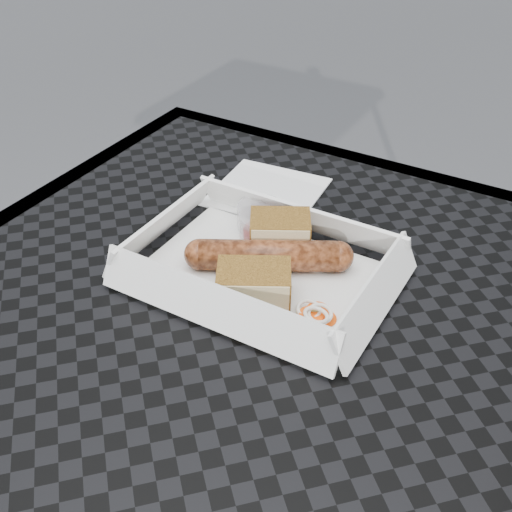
{
  "coord_description": "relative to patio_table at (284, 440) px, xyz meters",
  "views": [
    {
      "loc": [
        0.16,
        -0.32,
        1.13
      ],
      "look_at": [
        -0.09,
        0.1,
        0.78
      ],
      "focal_mm": 45.0,
      "sensor_mm": 36.0,
      "label": 1
    }
  ],
  "objects": [
    {
      "name": "bread_far",
      "position": [
        -0.07,
        0.07,
        0.1
      ],
      "size": [
        0.08,
        0.07,
        0.03
      ],
      "primitive_type": "cube",
      "rotation": [
        0.0,
        0.0,
        0.5
      ],
      "color": "brown",
      "rests_on": "food_tray"
    },
    {
      "name": "food_tray",
      "position": [
        -0.09,
        0.11,
        0.08
      ],
      "size": [
        0.22,
        0.15,
        0.0
      ],
      "primitive_type": "cube",
      "color": "white",
      "rests_on": "patio_table"
    },
    {
      "name": "patio_table",
      "position": [
        0.0,
        0.0,
        0.0
      ],
      "size": [
        0.8,
        0.8,
        0.74
      ],
      "color": "black",
      "rests_on": "ground"
    },
    {
      "name": "napkin",
      "position": [
        -0.16,
        0.25,
        0.08
      ],
      "size": [
        0.13,
        0.13,
        0.0
      ],
      "primitive_type": "cube",
      "rotation": [
        0.0,
        0.0,
        0.09
      ],
      "color": "white",
      "rests_on": "patio_table"
    },
    {
      "name": "veg_garnish",
      "position": [
        -0.02,
        0.07,
        0.08
      ],
      "size": [
        0.03,
        0.03,
        0.0
      ],
      "color": "#F34F0A",
      "rests_on": "food_tray"
    },
    {
      "name": "bread_near",
      "position": [
        -0.09,
        0.15,
        0.1
      ],
      "size": [
        0.07,
        0.07,
        0.04
      ],
      "primitive_type": "cube",
      "rotation": [
        0.0,
        0.0,
        0.5
      ],
      "color": "brown",
      "rests_on": "food_tray"
    },
    {
      "name": "bratwurst",
      "position": [
        -0.08,
        0.12,
        0.1
      ],
      "size": [
        0.15,
        0.1,
        0.03
      ],
      "rotation": [
        0.0,
        0.0,
        0.5
      ],
      "color": "brown",
      "rests_on": "food_tray"
    },
    {
      "name": "condiment_cup_sauce",
      "position": [
        -0.12,
        0.17,
        0.09
      ],
      "size": [
        0.05,
        0.05,
        0.03
      ],
      "primitive_type": "cylinder",
      "color": "#960C0A",
      "rests_on": "patio_table"
    },
    {
      "name": "condiment_cup_empty",
      "position": [
        -0.13,
        0.18,
        0.09
      ],
      "size": [
        0.05,
        0.05,
        0.03
      ],
      "primitive_type": "cylinder",
      "color": "silver",
      "rests_on": "patio_table"
    }
  ]
}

